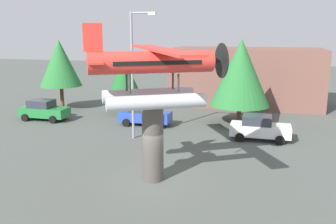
# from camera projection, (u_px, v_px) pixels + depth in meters

# --- Properties ---
(ground_plane) EXTENTS (140.00, 140.00, 0.00)m
(ground_plane) POSITION_uv_depth(u_px,v_px,m) (153.00, 179.00, 19.23)
(ground_plane) COLOR #4C514C
(display_pedestal) EXTENTS (1.10, 1.10, 3.97)m
(display_pedestal) POSITION_uv_depth(u_px,v_px,m) (153.00, 143.00, 18.80)
(display_pedestal) COLOR #4C4742
(display_pedestal) RESTS_ON ground
(floatplane_monument) EXTENTS (7.06, 9.57, 4.00)m
(floatplane_monument) POSITION_uv_depth(u_px,v_px,m) (155.00, 72.00, 18.04)
(floatplane_monument) COLOR silver
(floatplane_monument) RESTS_ON display_pedestal
(car_near_green) EXTENTS (4.20, 2.02, 1.76)m
(car_near_green) POSITION_uv_depth(u_px,v_px,m) (44.00, 110.00, 31.88)
(car_near_green) COLOR #237A38
(car_near_green) RESTS_ON ground
(car_mid_blue) EXTENTS (4.20, 2.02, 1.76)m
(car_mid_blue) POSITION_uv_depth(u_px,v_px,m) (145.00, 115.00, 30.15)
(car_mid_blue) COLOR #2847B7
(car_mid_blue) RESTS_ON ground
(car_far_white) EXTENTS (4.20, 2.02, 1.76)m
(car_far_white) POSITION_uv_depth(u_px,v_px,m) (259.00, 128.00, 26.05)
(car_far_white) COLOR white
(car_far_white) RESTS_ON ground
(streetlight_primary) EXTENTS (1.84, 0.28, 8.90)m
(streetlight_primary) POSITION_uv_depth(u_px,v_px,m) (134.00, 68.00, 25.48)
(streetlight_primary) COLOR gray
(streetlight_primary) RESTS_ON ground
(storefront_building) EXTENTS (15.28, 7.13, 5.86)m
(storefront_building) POSITION_uv_depth(u_px,v_px,m) (246.00, 76.00, 38.48)
(storefront_building) COLOR brown
(storefront_building) RESTS_ON ground
(tree_west) EXTENTS (4.04, 4.04, 6.81)m
(tree_west) POSITION_uv_depth(u_px,v_px,m) (60.00, 63.00, 35.65)
(tree_west) COLOR brown
(tree_west) RESTS_ON ground
(tree_east) EXTENTS (3.33, 3.33, 5.23)m
(tree_east) POSITION_uv_depth(u_px,v_px,m) (124.00, 78.00, 33.87)
(tree_east) COLOR brown
(tree_east) RESTS_ON ground
(tree_center_back) EXTENTS (4.89, 4.89, 7.01)m
(tree_center_back) POSITION_uv_depth(u_px,v_px,m) (241.00, 73.00, 29.88)
(tree_center_back) COLOR brown
(tree_center_back) RESTS_ON ground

